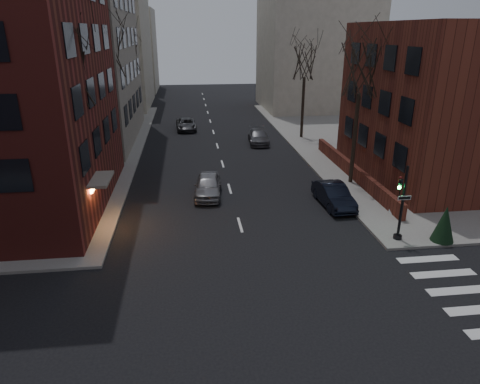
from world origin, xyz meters
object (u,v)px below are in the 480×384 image
at_px(tree_left_b, 106,51).
at_px(car_lane_silver, 208,185).
at_px(tree_right_a, 361,69).
at_px(tree_right_b, 305,62).
at_px(parked_sedan, 334,195).
at_px(traffic_signal, 401,208).
at_px(car_lane_gray, 258,137).
at_px(streetlamp_near, 113,120).
at_px(streetlamp_far, 139,87).
at_px(tree_left_a, 68,70).
at_px(car_lane_far, 186,124).
at_px(sandwich_board, 396,206).
at_px(evergreen_shrub, 444,224).
at_px(tree_left_c, 129,54).

relative_size(tree_left_b, car_lane_silver, 2.51).
height_order(tree_right_a, tree_right_b, tree_right_a).
bearing_deg(parked_sedan, traffic_signal, -74.39).
height_order(tree_left_b, tree_right_b, tree_left_b).
height_order(tree_right_a, car_lane_gray, tree_right_a).
height_order(streetlamp_near, parked_sedan, streetlamp_near).
bearing_deg(tree_left_b, traffic_signal, -45.46).
bearing_deg(car_lane_silver, tree_right_a, 12.00).
bearing_deg(streetlamp_far, parked_sedan, -62.69).
relative_size(tree_left_a, car_lane_gray, 2.24).
bearing_deg(car_lane_silver, streetlamp_near, 147.72).
bearing_deg(tree_left_a, streetlamp_near, 85.71).
xyz_separation_m(tree_right_a, streetlamp_far, (-17.00, 24.00, -3.79)).
xyz_separation_m(traffic_signal, car_lane_gray, (-3.86, 21.48, -1.24)).
height_order(parked_sedan, car_lane_gray, parked_sedan).
bearing_deg(car_lane_far, sandwich_board, -67.06).
height_order(tree_left_a, car_lane_silver, tree_left_a).
relative_size(parked_sedan, car_lane_far, 0.95).
bearing_deg(traffic_signal, car_lane_far, 110.95).
distance_m(tree_left_b, evergreen_shrub, 26.97).
bearing_deg(tree_left_c, car_lane_far, -24.07).
bearing_deg(tree_left_c, traffic_signal, -61.64).
relative_size(streetlamp_far, parked_sedan, 1.45).
bearing_deg(car_lane_silver, tree_left_b, 133.90).
bearing_deg(parked_sedan, tree_left_c, 116.96).
height_order(tree_right_a, parked_sedan, tree_right_a).
distance_m(streetlamp_far, parked_sedan, 31.58).
relative_size(tree_left_a, streetlamp_far, 1.63).
bearing_deg(streetlamp_far, tree_right_a, -54.69).
xyz_separation_m(tree_left_b, car_lane_gray, (12.88, 4.48, -8.25)).
height_order(tree_right_b, streetlamp_far, tree_right_b).
distance_m(tree_left_c, car_lane_gray, 17.63).
xyz_separation_m(streetlamp_near, car_lane_silver, (6.64, -5.16, -3.50)).
height_order(tree_left_c, car_lane_far, tree_left_c).
relative_size(tree_right_a, tree_right_b, 1.06).
bearing_deg(car_lane_gray, sandwich_board, -69.80).
height_order(tree_left_a, tree_left_b, tree_left_b).
xyz_separation_m(tree_left_c, car_lane_far, (5.87, -2.62, -7.40)).
bearing_deg(tree_right_b, sandwich_board, -88.25).
relative_size(car_lane_far, evergreen_shrub, 2.36).
bearing_deg(tree_left_c, car_lane_silver, -72.65).
bearing_deg(tree_left_b, streetlamp_far, 87.85).
relative_size(car_lane_silver, car_lane_far, 0.94).
xyz_separation_m(tree_right_b, streetlamp_near, (-17.00, -10.00, -3.35)).
relative_size(tree_left_b, car_lane_gray, 2.35).
height_order(traffic_signal, tree_right_b, tree_right_b).
bearing_deg(car_lane_far, tree_left_b, -120.38).
bearing_deg(parked_sedan, evergreen_shrub, -57.77).
bearing_deg(car_lane_far, tree_left_a, -107.19).
xyz_separation_m(parked_sedan, car_lane_silver, (-7.76, 2.72, 0.02)).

